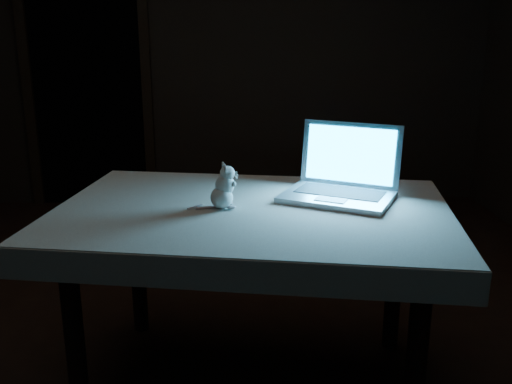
{
  "coord_description": "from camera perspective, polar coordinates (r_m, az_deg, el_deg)",
  "views": [
    {
      "loc": [
        0.09,
        -2.37,
        1.47
      ],
      "look_at": [
        0.18,
        -0.22,
        0.85
      ],
      "focal_mm": 40.0,
      "sensor_mm": 36.0,
      "label": 1
    }
  ],
  "objects": [
    {
      "name": "table",
      "position": [
        2.42,
        -0.36,
        -10.56
      ],
      "size": [
        1.59,
        1.17,
        0.78
      ],
      "primitive_type": null,
      "rotation": [
        0.0,
        0.0,
        -0.17
      ],
      "color": "black",
      "rests_on": "floor"
    },
    {
      "name": "laptop",
      "position": [
        2.37,
        8.25,
        2.72
      ],
      "size": [
        0.57,
        0.55,
        0.3
      ],
      "primitive_type": null,
      "rotation": [
        0.0,
        0.0,
        -0.48
      ],
      "color": "#ABABAF",
      "rests_on": "tablecloth"
    },
    {
      "name": "plush_mouse",
      "position": [
        2.25,
        -3.47,
        0.59
      ],
      "size": [
        0.18,
        0.18,
        0.18
      ],
      "primitive_type": null,
      "rotation": [
        0.0,
        0.0,
        -0.45
      ],
      "color": "silver",
      "rests_on": "tablecloth"
    },
    {
      "name": "floor",
      "position": [
        2.79,
        -4.13,
        -15.85
      ],
      "size": [
        5.0,
        5.0,
        0.0
      ],
      "primitive_type": "plane",
      "color": "black",
      "rests_on": "ground"
    },
    {
      "name": "doorway",
      "position": [
        5.03,
        -16.5,
        10.75
      ],
      "size": [
        1.06,
        0.36,
        2.13
      ],
      "primitive_type": null,
      "color": "black",
      "rests_on": "back_wall"
    },
    {
      "name": "back_wall",
      "position": [
        4.87,
        -3.69,
        13.98
      ],
      "size": [
        4.5,
        0.04,
        2.6
      ],
      "primitive_type": "cube",
      "color": "black",
      "rests_on": "ground"
    },
    {
      "name": "tablecloth",
      "position": [
        2.33,
        1.44,
        -2.55
      ],
      "size": [
        1.84,
        1.56,
        0.11
      ],
      "primitive_type": null,
      "rotation": [
        0.0,
        0.0,
        -0.39
      ],
      "color": "beige",
      "rests_on": "table"
    }
  ]
}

